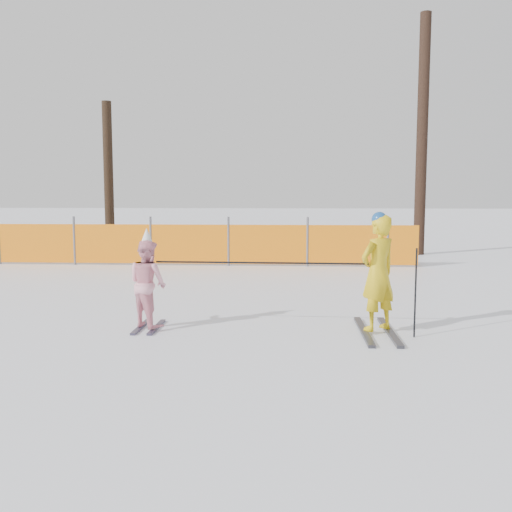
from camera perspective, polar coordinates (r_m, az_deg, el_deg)
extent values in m
plane|color=white|center=(7.45, -0.23, -8.09)|extent=(120.00, 120.00, 0.00)
cube|color=black|center=(7.80, 10.73, -7.39)|extent=(0.09, 1.57, 0.04)
cube|color=black|center=(7.85, 13.21, -7.36)|extent=(0.09, 1.57, 0.04)
imported|color=yellow|center=(7.68, 12.11, -1.67)|extent=(0.67, 0.63, 1.53)
sphere|color=#194A8B|center=(7.61, 12.23, 3.59)|extent=(0.20, 0.20, 0.20)
cube|color=black|center=(8.08, -11.45, -6.97)|extent=(0.09, 0.84, 0.03)
cube|color=black|center=(8.03, -9.92, -7.02)|extent=(0.09, 0.84, 0.03)
imported|color=#FFA6B7|center=(7.94, -10.78, -2.69)|extent=(0.74, 0.72, 1.20)
cone|color=white|center=(7.86, -10.88, 1.91)|extent=(0.19, 0.19, 0.24)
cylinder|color=black|center=(7.60, 15.65, -3.58)|extent=(0.02, 0.02, 1.16)
cylinder|color=black|center=(7.62, 0.48, -0.68)|extent=(2.85, 0.10, 0.02)
cylinder|color=#595960|center=(15.44, -17.71, 1.48)|extent=(0.06, 0.06, 1.25)
cylinder|color=#595960|center=(14.83, -10.48, 1.49)|extent=(0.06, 0.06, 1.25)
cylinder|color=#595960|center=(14.49, -2.77, 1.47)|extent=(0.06, 0.06, 1.25)
cylinder|color=#595960|center=(14.41, 5.16, 1.43)|extent=(0.06, 0.06, 1.25)
cylinder|color=#595960|center=(14.61, 13.03, 1.36)|extent=(0.06, 0.06, 1.25)
cube|color=orange|center=(15.00, -12.77, 1.20)|extent=(14.76, 0.03, 1.00)
cylinder|color=black|center=(17.88, 16.28, 11.45)|extent=(0.32, 0.32, 7.04)
cylinder|color=black|center=(18.32, -14.53, 7.59)|extent=(0.29, 0.29, 4.63)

